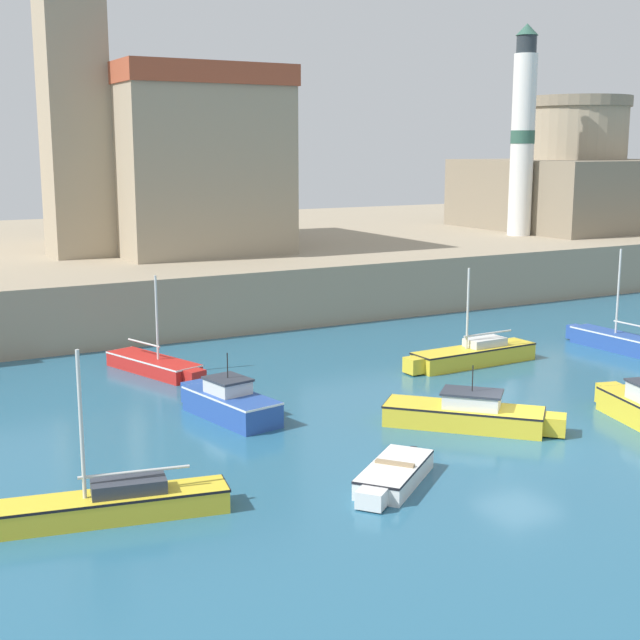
{
  "coord_description": "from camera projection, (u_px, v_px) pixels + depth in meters",
  "views": [
    {
      "loc": [
        -19.25,
        -21.31,
        9.41
      ],
      "look_at": [
        -0.92,
        11.95,
        2.0
      ],
      "focal_mm": 50.0,
      "sensor_mm": 36.0,
      "label": 1
    }
  ],
  "objects": [
    {
      "name": "ground_plane",
      "position": [
        520.0,
        438.0,
        29.24
      ],
      "size": [
        200.0,
        200.0,
        0.0
      ],
      "primitive_type": "plane",
      "color": "#28607F"
    },
    {
      "name": "quay_seawall",
      "position": [
        145.0,
        260.0,
        62.62
      ],
      "size": [
        120.0,
        40.0,
        3.17
      ],
      "primitive_type": "cube",
      "color": "gray",
      "rests_on": "ground"
    },
    {
      "name": "dinghy_white_0",
      "position": [
        393.0,
        475.0,
        25.13
      ],
      "size": [
        3.74,
        3.26,
        0.64
      ],
      "color": "white",
      "rests_on": "ground"
    },
    {
      "name": "sailboat_red_1",
      "position": [
        155.0,
        365.0,
        37.58
      ],
      "size": [
        2.83,
        5.66,
        4.19
      ],
      "color": "red",
      "rests_on": "ground"
    },
    {
      "name": "sailboat_yellow_2",
      "position": [
        473.0,
        354.0,
        38.97
      ],
      "size": [
        6.66,
        1.62,
        4.31
      ],
      "color": "yellow",
      "rests_on": "ground"
    },
    {
      "name": "sailboat_blue_3",
      "position": [
        620.0,
        341.0,
        41.69
      ],
      "size": [
        1.39,
        5.92,
        4.76
      ],
      "color": "#284C9E",
      "rests_on": "ground"
    },
    {
      "name": "motorboat_blue_5",
      "position": [
        229.0,
        402.0,
        31.35
      ],
      "size": [
        2.3,
        4.9,
        2.34
      ],
      "color": "#284C9E",
      "rests_on": "ground"
    },
    {
      "name": "motorboat_yellow_8",
      "position": [
        469.0,
        414.0,
        30.25
      ],
      "size": [
        5.13,
        5.21,
        2.19
      ],
      "color": "yellow",
      "rests_on": "ground"
    },
    {
      "name": "sailboat_yellow_9",
      "position": [
        103.0,
        505.0,
        22.73
      ],
      "size": [
        6.9,
        2.38,
        4.52
      ],
      "color": "yellow",
      "rests_on": "ground"
    },
    {
      "name": "church",
      "position": [
        162.0,
        152.0,
        55.13
      ],
      "size": [
        13.74,
        15.86,
        18.14
      ],
      "color": "gray",
      "rests_on": "quay_seawall"
    },
    {
      "name": "fortress",
      "position": [
        575.0,
        183.0,
        69.33
      ],
      "size": [
        14.37,
        14.37,
        10.02
      ],
      "color": "gray",
      "rests_on": "quay_seawall"
    },
    {
      "name": "lighthouse",
      "position": [
        523.0,
        134.0,
        62.43
      ],
      "size": [
        1.68,
        1.68,
        14.55
      ],
      "color": "silver",
      "rests_on": "quay_seawall"
    }
  ]
}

